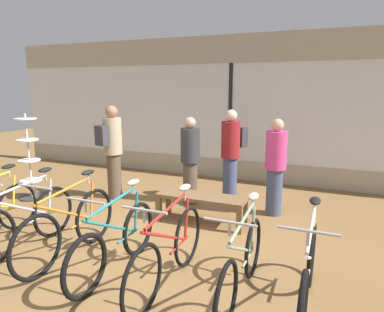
{
  "coord_description": "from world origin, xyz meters",
  "views": [
    {
      "loc": [
        2.18,
        -3.53,
        2.11
      ],
      "look_at": [
        0.0,
        1.68,
        0.95
      ],
      "focal_mm": 32.0,
      "sensor_mm": 36.0,
      "label": 1
    }
  ],
  "objects_px": {
    "customer_near_bench": "(190,159)",
    "customer_by_window": "(275,166)",
    "bicycle_left": "(25,221)",
    "customer_near_rack": "(231,153)",
    "bicycle_center": "(116,242)",
    "display_bench": "(201,200)",
    "bicycle_center_left": "(69,227)",
    "bicycle_center_right": "(169,251)",
    "accessory_rack": "(30,164)",
    "bicycle_right": "(242,265)",
    "bicycle_far_right": "(308,275)",
    "customer_mid_floor": "(112,149)"
  },
  "relations": [
    {
      "from": "bicycle_far_right",
      "to": "customer_mid_floor",
      "type": "relative_size",
      "value": 0.98
    },
    {
      "from": "customer_near_bench",
      "to": "customer_by_window",
      "type": "bearing_deg",
      "value": 0.98
    },
    {
      "from": "bicycle_left",
      "to": "customer_by_window",
      "type": "bearing_deg",
      "value": 42.61
    },
    {
      "from": "customer_mid_floor",
      "to": "accessory_rack",
      "type": "bearing_deg",
      "value": -157.16
    },
    {
      "from": "accessory_rack",
      "to": "customer_by_window",
      "type": "xyz_separation_m",
      "value": [
        4.41,
        0.92,
        0.17
      ]
    },
    {
      "from": "bicycle_right",
      "to": "customer_near_rack",
      "type": "relative_size",
      "value": 0.98
    },
    {
      "from": "bicycle_left",
      "to": "bicycle_center_right",
      "type": "bearing_deg",
      "value": -0.66
    },
    {
      "from": "display_bench",
      "to": "accessory_rack",
      "type": "bearing_deg",
      "value": -177.73
    },
    {
      "from": "bicycle_left",
      "to": "customer_near_rack",
      "type": "xyz_separation_m",
      "value": [
        1.89,
        2.92,
        0.52
      ]
    },
    {
      "from": "customer_by_window",
      "to": "display_bench",
      "type": "bearing_deg",
      "value": -141.32
    },
    {
      "from": "bicycle_center",
      "to": "display_bench",
      "type": "bearing_deg",
      "value": 77.95
    },
    {
      "from": "bicycle_center_right",
      "to": "customer_mid_floor",
      "type": "xyz_separation_m",
      "value": [
        -2.29,
        2.24,
        0.55
      ]
    },
    {
      "from": "bicycle_left",
      "to": "display_bench",
      "type": "height_order",
      "value": "bicycle_left"
    },
    {
      "from": "bicycle_center_left",
      "to": "bicycle_center",
      "type": "relative_size",
      "value": 1.04
    },
    {
      "from": "display_bench",
      "to": "customer_near_bench",
      "type": "height_order",
      "value": "customer_near_bench"
    },
    {
      "from": "bicycle_center_left",
      "to": "accessory_rack",
      "type": "relative_size",
      "value": 1.07
    },
    {
      "from": "bicycle_left",
      "to": "bicycle_center_right",
      "type": "xyz_separation_m",
      "value": [
        2.08,
        -0.02,
        0.0
      ]
    },
    {
      "from": "bicycle_left",
      "to": "customer_near_bench",
      "type": "height_order",
      "value": "customer_near_bench"
    },
    {
      "from": "customer_by_window",
      "to": "customer_near_bench",
      "type": "xyz_separation_m",
      "value": [
        -1.5,
        -0.03,
        -0.01
      ]
    },
    {
      "from": "customer_near_bench",
      "to": "bicycle_left",
      "type": "bearing_deg",
      "value": -116.53
    },
    {
      "from": "bicycle_center_left",
      "to": "customer_mid_floor",
      "type": "relative_size",
      "value": 0.99
    },
    {
      "from": "display_bench",
      "to": "bicycle_right",
      "type": "bearing_deg",
      "value": -57.37
    },
    {
      "from": "bicycle_left",
      "to": "customer_near_bench",
      "type": "relative_size",
      "value": 1.08
    },
    {
      "from": "bicycle_far_right",
      "to": "customer_near_rack",
      "type": "distance_m",
      "value": 3.28
    },
    {
      "from": "customer_by_window",
      "to": "bicycle_far_right",
      "type": "bearing_deg",
      "value": -73.59
    },
    {
      "from": "customer_near_bench",
      "to": "display_bench",
      "type": "bearing_deg",
      "value": -55.95
    },
    {
      "from": "bicycle_right",
      "to": "accessory_rack",
      "type": "height_order",
      "value": "accessory_rack"
    },
    {
      "from": "customer_by_window",
      "to": "bicycle_center",
      "type": "bearing_deg",
      "value": -118.19
    },
    {
      "from": "bicycle_center_left",
      "to": "bicycle_left",
      "type": "bearing_deg",
      "value": -174.71
    },
    {
      "from": "bicycle_left",
      "to": "display_bench",
      "type": "distance_m",
      "value": 2.48
    },
    {
      "from": "bicycle_center",
      "to": "bicycle_center_right",
      "type": "distance_m",
      "value": 0.69
    },
    {
      "from": "bicycle_center",
      "to": "bicycle_right",
      "type": "distance_m",
      "value": 1.46
    },
    {
      "from": "bicycle_center_left",
      "to": "bicycle_far_right",
      "type": "distance_m",
      "value": 2.8
    },
    {
      "from": "customer_near_bench",
      "to": "customer_near_rack",
      "type": "bearing_deg",
      "value": 32.99
    },
    {
      "from": "bicycle_right",
      "to": "customer_near_bench",
      "type": "xyz_separation_m",
      "value": [
        -1.6,
        2.46,
        0.44
      ]
    },
    {
      "from": "bicycle_right",
      "to": "customer_by_window",
      "type": "distance_m",
      "value": 2.53
    },
    {
      "from": "customer_mid_floor",
      "to": "customer_near_bench",
      "type": "xyz_separation_m",
      "value": [
        1.46,
        0.29,
        -0.13
      ]
    },
    {
      "from": "bicycle_center",
      "to": "customer_mid_floor",
      "type": "xyz_separation_m",
      "value": [
        -1.6,
        2.22,
        0.58
      ]
    },
    {
      "from": "display_bench",
      "to": "customer_near_bench",
      "type": "xyz_separation_m",
      "value": [
        -0.52,
        0.76,
        0.46
      ]
    },
    {
      "from": "bicycle_center_right",
      "to": "bicycle_far_right",
      "type": "distance_m",
      "value": 1.39
    },
    {
      "from": "bicycle_center_left",
      "to": "bicycle_center_right",
      "type": "distance_m",
      "value": 1.42
    },
    {
      "from": "accessory_rack",
      "to": "customer_near_bench",
      "type": "bearing_deg",
      "value": 17.17
    },
    {
      "from": "accessory_rack",
      "to": "customer_near_rack",
      "type": "xyz_separation_m",
      "value": [
        3.54,
        1.31,
        0.25
      ]
    },
    {
      "from": "bicycle_right",
      "to": "bicycle_center_right",
      "type": "bearing_deg",
      "value": -174.94
    },
    {
      "from": "accessory_rack",
      "to": "customer_mid_floor",
      "type": "relative_size",
      "value": 0.92
    },
    {
      "from": "customer_near_rack",
      "to": "bicycle_center",
      "type": "bearing_deg",
      "value": -99.59
    },
    {
      "from": "bicycle_right",
      "to": "customer_by_window",
      "type": "bearing_deg",
      "value": 92.36
    },
    {
      "from": "bicycle_far_right",
      "to": "customer_by_window",
      "type": "height_order",
      "value": "customer_by_window"
    },
    {
      "from": "bicycle_center_left",
      "to": "bicycle_far_right",
      "type": "bearing_deg",
      "value": 0.64
    },
    {
      "from": "bicycle_far_right",
      "to": "customer_near_bench",
      "type": "xyz_separation_m",
      "value": [
        -2.22,
        2.41,
        0.44
      ]
    }
  ]
}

